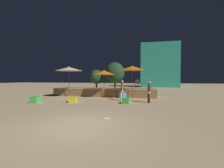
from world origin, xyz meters
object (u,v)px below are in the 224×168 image
at_px(patio_umbrella_0, 69,69).
at_px(cube_seat_0, 73,99).
at_px(person_0, 122,90).
at_px(bistro_chair_0, 139,83).
at_px(cube_seat_2, 126,101).
at_px(cube_seat_3, 122,95).
at_px(patio_umbrella_1, 132,68).
at_px(bistro_chair_1, 137,83).
at_px(person_1, 149,91).
at_px(background_tree_1, 96,77).
at_px(cube_seat_1, 36,100).
at_px(background_tree_0, 115,73).
at_px(patio_umbrella_2, 104,73).
at_px(frisbee_disc, 105,118).

height_order(patio_umbrella_0, cube_seat_0, patio_umbrella_0).
distance_m(person_0, bistro_chair_0, 4.41).
xyz_separation_m(cube_seat_2, cube_seat_3, (-0.75, 3.11, 0.03)).
distance_m(patio_umbrella_1, bistro_chair_1, 2.06).
xyz_separation_m(patio_umbrella_1, person_1, (1.47, -2.34, -1.91)).
bearing_deg(cube_seat_2, background_tree_1, 116.54).
bearing_deg(cube_seat_0, cube_seat_1, -161.71).
bearing_deg(bistro_chair_0, cube_seat_0, 146.20).
height_order(person_0, background_tree_0, background_tree_0).
bearing_deg(cube_seat_2, cube_seat_3, 103.59).
relative_size(background_tree_0, background_tree_1, 1.33).
relative_size(cube_seat_2, bistro_chair_1, 0.71).
distance_m(patio_umbrella_1, cube_seat_1, 8.52).
xyz_separation_m(cube_seat_1, bistro_chair_0, (7.48, 6.84, 1.17)).
relative_size(cube_seat_2, cube_seat_3, 0.94).
xyz_separation_m(bistro_chair_0, background_tree_1, (-7.66, 8.24, 0.76)).
bearing_deg(patio_umbrella_2, person_1, -29.54).
xyz_separation_m(bistro_chair_1, background_tree_1, (-7.45, 9.34, 0.76)).
xyz_separation_m(patio_umbrella_1, patio_umbrella_2, (-2.73, 0.05, -0.37)).
relative_size(person_1, bistro_chair_0, 1.80).
bearing_deg(background_tree_1, cube_seat_0, -78.80).
distance_m(bistro_chair_1, frisbee_disc, 9.08).
bearing_deg(patio_umbrella_1, background_tree_0, 109.97).
bearing_deg(patio_umbrella_2, cube_seat_3, 0.71).
xyz_separation_m(cube_seat_3, person_1, (2.40, -2.41, 0.65)).
height_order(person_0, background_tree_1, background_tree_1).
bearing_deg(frisbee_disc, person_1, 68.03).
xyz_separation_m(background_tree_0, background_tree_1, (-3.42, 0.71, -0.67)).
relative_size(patio_umbrella_1, background_tree_0, 0.68).
xyz_separation_m(cube_seat_3, bistro_chair_1, (1.29, 1.40, 1.17)).
bearing_deg(person_1, patio_umbrella_0, -146.12).
distance_m(person_0, frisbee_disc, 5.89).
xyz_separation_m(cube_seat_3, background_tree_0, (-2.74, 10.03, 2.60)).
relative_size(person_0, person_1, 1.05).
xyz_separation_m(patio_umbrella_0, patio_umbrella_2, (3.60, 0.22, -0.39)).
distance_m(cube_seat_2, bistro_chair_1, 4.69).
distance_m(cube_seat_0, background_tree_1, 14.62).
relative_size(patio_umbrella_0, frisbee_disc, 11.63).
distance_m(patio_umbrella_2, cube_seat_0, 4.38).
bearing_deg(patio_umbrella_2, cube_seat_0, -114.07).
xyz_separation_m(cube_seat_3, person_0, (0.23, -1.70, 0.68)).
distance_m(cube_seat_0, bistro_chair_0, 7.78).
bearing_deg(patio_umbrella_0, cube_seat_2, -24.99).
bearing_deg(person_1, person_0, -148.66).
bearing_deg(cube_seat_3, person_1, -45.06).
bearing_deg(patio_umbrella_1, cube_seat_3, 175.57).
height_order(patio_umbrella_2, cube_seat_1, patio_umbrella_2).
relative_size(person_1, frisbee_disc, 6.09).
bearing_deg(person_0, background_tree_0, -90.37).
distance_m(cube_seat_1, bistro_chair_1, 9.33).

